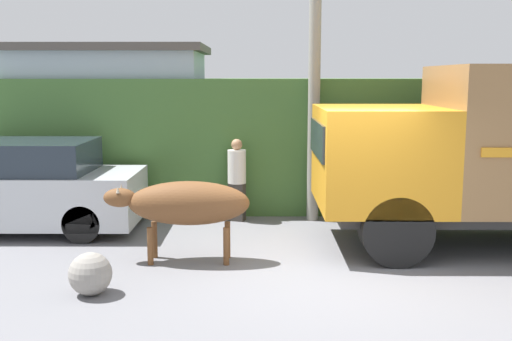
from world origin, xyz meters
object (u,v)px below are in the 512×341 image
at_px(parked_suv, 22,188).
at_px(roadside_rock, 90,274).
at_px(brown_cow, 186,204).
at_px(pedestrian_on_hill, 237,177).
at_px(utility_pole, 315,37).

bearing_deg(parked_suv, roadside_rock, -58.35).
xyz_separation_m(brown_cow, parked_suv, (-3.24, 1.85, -0.10)).
bearing_deg(parked_suv, pedestrian_on_hill, 10.42).
height_order(parked_suv, pedestrian_on_hill, parked_suv).
height_order(pedestrian_on_hill, roadside_rock, pedestrian_on_hill).
relative_size(parked_suv, roadside_rock, 7.65).
relative_size(pedestrian_on_hill, utility_pole, 0.24).
bearing_deg(pedestrian_on_hill, brown_cow, 95.66).
bearing_deg(brown_cow, roadside_rock, -139.79).
xyz_separation_m(brown_cow, pedestrian_on_hill, (0.68, 2.68, -0.02)).
bearing_deg(utility_pole, parked_suv, -170.52).
bearing_deg(brown_cow, parked_suv, 137.03).
bearing_deg(utility_pole, roadside_rock, -127.83).
bearing_deg(utility_pole, pedestrian_on_hill, -177.07).
height_order(brown_cow, pedestrian_on_hill, pedestrian_on_hill).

